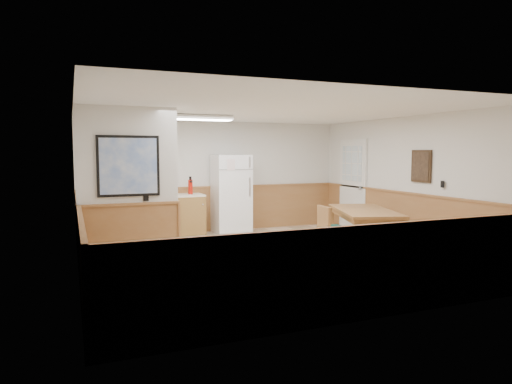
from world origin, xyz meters
name	(u,v)px	position (x,y,z in m)	size (l,w,h in m)	color
ground	(268,259)	(0.00, 0.00, 0.00)	(6.00, 6.00, 0.00)	beige
ceiling	(268,110)	(0.00, 0.00, 2.50)	(6.00, 6.00, 0.02)	white
back_wall	(215,177)	(0.00, 3.00, 1.25)	(6.00, 0.02, 2.50)	silver
right_wall	(411,181)	(3.00, 0.00, 1.25)	(0.02, 6.00, 2.50)	silver
left_wall	(76,191)	(-3.00, 0.00, 1.25)	(0.02, 6.00, 2.50)	silver
wainscot_back	(216,209)	(0.00, 2.98, 0.50)	(6.00, 0.04, 1.00)	#9D6D3F
wainscot_right	(409,220)	(2.98, 0.00, 0.50)	(0.04, 6.00, 1.00)	#9D6D3F
wainscot_left	(79,243)	(-2.98, 0.00, 0.50)	(0.04, 6.00, 1.00)	#9D6D3F
partition_wall	(128,190)	(-2.25, 0.19, 1.23)	(1.50, 0.20, 2.50)	silver
kitchen_counter	(166,215)	(-1.21, 2.68, 0.46)	(2.20, 0.61, 1.00)	olive
exterior_door	(353,185)	(2.96, 1.90, 1.05)	(0.07, 1.02, 2.15)	white
kitchen_window	(120,164)	(-2.10, 2.98, 1.55)	(0.80, 0.04, 1.00)	white
wall_painting	(421,166)	(2.97, -0.30, 1.55)	(0.04, 0.50, 0.60)	#332314
fluorescent_fixture	(201,118)	(-0.80, 1.30, 2.45)	(1.20, 0.30, 0.09)	white
refrigerator	(231,194)	(0.25, 2.63, 0.88)	(0.77, 0.72, 1.75)	white
dining_table	(364,214)	(1.95, 0.01, 0.66)	(1.51, 2.10, 0.75)	olive
dining_bench	(398,228)	(2.80, 0.09, 0.34)	(0.40, 1.55, 0.45)	olive
dining_chair	(329,226)	(1.19, 0.02, 0.50)	(0.60, 0.44, 0.85)	olive
fire_extinguisher	(190,186)	(-0.68, 2.64, 1.07)	(0.11, 0.11, 0.38)	#BB160A
soap_bottle	(116,191)	(-2.21, 2.70, 1.02)	(0.08, 0.08, 0.24)	green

